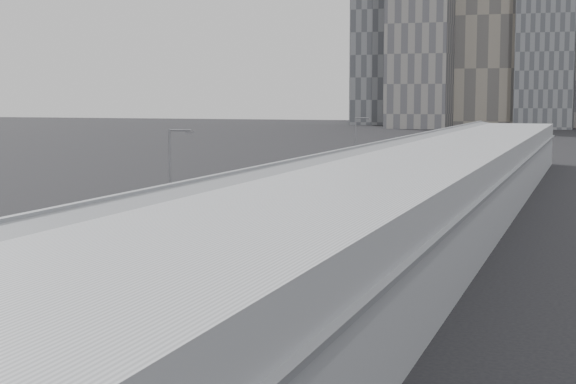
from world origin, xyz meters
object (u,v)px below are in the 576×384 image
at_px(bus_1, 103,289).
at_px(suv, 407,157).
at_px(bus_3, 284,218).
at_px(bus_4, 330,197).
at_px(bus_7, 415,167).
at_px(street_lamp_near, 172,179).
at_px(bus_2, 203,242).
at_px(bus_6, 394,173).
at_px(street_lamp_far, 357,144).
at_px(shipping_container, 380,164).
at_px(bus_5, 368,187).

height_order(bus_1, suv, bus_1).
distance_m(bus_3, bus_4, 16.20).
xyz_separation_m(bus_7, street_lamp_near, (-6.45, -61.88, 3.57)).
bearing_deg(bus_2, bus_4, 84.03).
distance_m(bus_2, bus_3, 13.24).
height_order(bus_7, suv, bus_7).
xyz_separation_m(bus_2, bus_6, (0.14, 57.42, -0.10)).
bearing_deg(street_lamp_far, suv, 90.85).
bearing_deg(street_lamp_near, bus_1, -72.36).
relative_size(street_lamp_near, shipping_container, 1.40).
distance_m(bus_1, shipping_container, 91.51).
relative_size(bus_2, bus_7, 1.11).
bearing_deg(bus_1, bus_6, 91.11).
xyz_separation_m(bus_5, shipping_container, (-7.14, 36.13, -0.27)).
bearing_deg(bus_2, bus_7, 83.62).
height_order(bus_3, bus_4, bus_3).
bearing_deg(bus_6, bus_2, -91.33).
bearing_deg(street_lamp_near, bus_5, 78.74).
relative_size(bus_2, suv, 2.23).
relative_size(shipping_container, suv, 1.00).
bearing_deg(bus_7, bus_3, -85.57).
xyz_separation_m(bus_5, street_lamp_far, (-6.65, 20.28, 3.49)).
distance_m(bus_2, bus_5, 41.07).
distance_m(bus_2, bus_4, 29.37).
xyz_separation_m(bus_1, bus_4, (-0.86, 43.40, 0.04)).
distance_m(bus_5, shipping_container, 36.82).
xyz_separation_m(street_lamp_near, street_lamp_far, (0.07, 54.04, -0.14)).
height_order(bus_2, bus_6, bus_2).
relative_size(bus_4, suv, 2.05).
relative_size(bus_5, shipping_container, 1.94).
height_order(street_lamp_far, shipping_container, street_lamp_far).
height_order(bus_1, bus_3, bus_3).
bearing_deg(bus_2, suv, 87.81).
bearing_deg(bus_2, street_lamp_far, 89.51).
xyz_separation_m(bus_2, bus_3, (0.99, 13.20, -0.05)).
distance_m(street_lamp_near, shipping_container, 69.99).
xyz_separation_m(bus_6, shipping_container, (-6.46, 19.77, -0.40)).
distance_m(bus_2, street_lamp_far, 61.71).
height_order(bus_3, bus_7, bus_3).
relative_size(bus_5, street_lamp_near, 1.38).
height_order(bus_2, bus_4, bus_2).
bearing_deg(shipping_container, bus_7, -43.06).
bearing_deg(street_lamp_far, street_lamp_near, -90.07).
bearing_deg(bus_5, bus_1, -85.08).
xyz_separation_m(bus_5, bus_7, (-0.27, 28.12, 0.06)).
relative_size(bus_2, street_lamp_far, 1.64).
xyz_separation_m(bus_1, street_lamp_near, (-6.78, 21.34, 3.57)).
bearing_deg(bus_3, bus_1, -86.26).
height_order(bus_1, bus_4, bus_4).
xyz_separation_m(bus_1, bus_5, (-0.06, 55.10, -0.06)).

